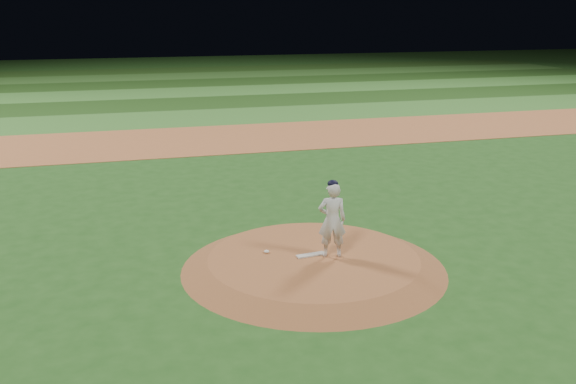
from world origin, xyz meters
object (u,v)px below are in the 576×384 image
at_px(pitchers_mound, 314,263).
at_px(pitcher_on_mound, 332,219).
at_px(pitching_rubber, 311,255).
at_px(rosin_bag, 267,251).

relative_size(pitchers_mound, pitcher_on_mound, 3.34).
bearing_deg(pitcher_on_mound, pitching_rubber, 160.36).
distance_m(pitching_rubber, rosin_bag, 0.94).
bearing_deg(pitcher_on_mound, rosin_bag, 156.94).
xyz_separation_m(rosin_bag, pitcher_on_mound, (1.26, -0.54, 0.78)).
xyz_separation_m(pitching_rubber, pitcher_on_mound, (0.41, -0.14, 0.80)).
bearing_deg(pitching_rubber, pitchers_mound, -78.06).
bearing_deg(rosin_bag, pitching_rubber, -24.63).
distance_m(pitching_rubber, pitcher_on_mound, 0.90).
relative_size(pitching_rubber, rosin_bag, 5.51).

